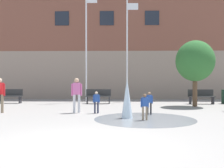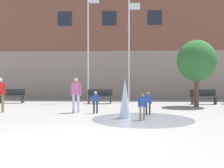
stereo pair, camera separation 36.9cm
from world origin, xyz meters
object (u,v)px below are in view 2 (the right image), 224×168
(park_bench_center, at_px, (203,96))
(flagpole_right, at_px, (129,46))
(child_in_fountain, at_px, (95,100))
(teen_by_trashcan, at_px, (0,92))
(child_with_pink_shirt, at_px, (142,105))
(flagpole_left, at_px, (89,43))
(park_bench_left_of_flagpoles, at_px, (100,96))
(child_running, at_px, (148,101))
(adult_near_bench, at_px, (76,92))
(street_tree_near_building, at_px, (197,61))
(park_bench_far_left, at_px, (12,96))

(park_bench_center, distance_m, flagpole_right, 5.82)
(child_in_fountain, height_order, teen_by_trashcan, teen_by_trashcan)
(park_bench_center, relative_size, child_with_pink_shirt, 1.62)
(flagpole_left, bearing_deg, park_bench_left_of_flagpoles, -53.98)
(child_running, height_order, flagpole_left, flagpole_left)
(park_bench_left_of_flagpoles, relative_size, adult_near_bench, 1.01)
(child_with_pink_shirt, bearing_deg, park_bench_center, 47.90)
(adult_near_bench, relative_size, teen_by_trashcan, 1.00)
(teen_by_trashcan, relative_size, street_tree_near_building, 0.42)
(park_bench_far_left, xyz_separation_m, flagpole_right, (7.65, 1.15, 3.33))
(child_in_fountain, bearing_deg, park_bench_far_left, -64.14)
(child_in_fountain, distance_m, flagpole_right, 7.12)
(teen_by_trashcan, distance_m, street_tree_near_building, 10.42)
(adult_near_bench, xyz_separation_m, child_running, (3.25, -0.55, -0.35))
(park_bench_left_of_flagpoles, bearing_deg, teen_by_trashcan, -130.62)
(park_bench_far_left, bearing_deg, child_in_fountain, -39.58)
(adult_near_bench, distance_m, child_running, 3.31)
(flagpole_right, bearing_deg, child_with_pink_shirt, -87.48)
(child_in_fountain, distance_m, street_tree_near_building, 6.56)
(park_bench_left_of_flagpoles, height_order, child_in_fountain, child_in_fountain)
(park_bench_far_left, distance_m, child_in_fountain, 7.83)
(child_in_fountain, xyz_separation_m, teen_by_trashcan, (-4.43, 0.06, 0.35))
(park_bench_left_of_flagpoles, bearing_deg, park_bench_center, -1.29)
(child_in_fountain, relative_size, adult_near_bench, 0.62)
(park_bench_left_of_flagpoles, relative_size, child_in_fountain, 1.62)
(child_in_fountain, height_order, street_tree_near_building, street_tree_near_building)
(teen_by_trashcan, distance_m, flagpole_right, 9.04)
(street_tree_near_building, bearing_deg, park_bench_left_of_flagpoles, 163.37)
(flagpole_left, relative_size, flagpole_right, 1.07)
(park_bench_center, bearing_deg, park_bench_left_of_flagpoles, 178.71)
(park_bench_center, xyz_separation_m, teen_by_trashcan, (-10.63, -4.70, 0.45))
(flagpole_left, distance_m, street_tree_near_building, 7.30)
(park_bench_far_left, relative_size, flagpole_right, 0.22)
(child_in_fountain, relative_size, child_with_pink_shirt, 1.00)
(park_bench_left_of_flagpoles, xyz_separation_m, teen_by_trashcan, (-4.15, -4.84, 0.45))
(park_bench_far_left, relative_size, teen_by_trashcan, 1.01)
(adult_near_bench, bearing_deg, child_running, 162.79)
(park_bench_center, distance_m, child_with_pink_shirt, 7.95)
(adult_near_bench, distance_m, street_tree_near_building, 7.17)
(child_with_pink_shirt, relative_size, street_tree_near_building, 0.26)
(park_bench_far_left, relative_size, street_tree_near_building, 0.43)
(flagpole_right, distance_m, street_tree_near_building, 4.89)
(flagpole_left, bearing_deg, adult_near_bench, -87.51)
(child_with_pink_shirt, bearing_deg, teen_by_trashcan, 152.22)
(child_running, xyz_separation_m, flagpole_left, (-3.51, 6.54, 3.47))
(child_in_fountain, xyz_separation_m, adult_near_bench, (-0.92, 0.15, 0.35))
(child_in_fountain, distance_m, adult_near_bench, 0.99)
(park_bench_left_of_flagpoles, xyz_separation_m, park_bench_center, (6.48, -0.15, 0.00))
(park_bench_center, xyz_separation_m, flagpole_right, (-4.57, 1.38, 3.33))
(park_bench_left_of_flagpoles, distance_m, flagpole_left, 3.88)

